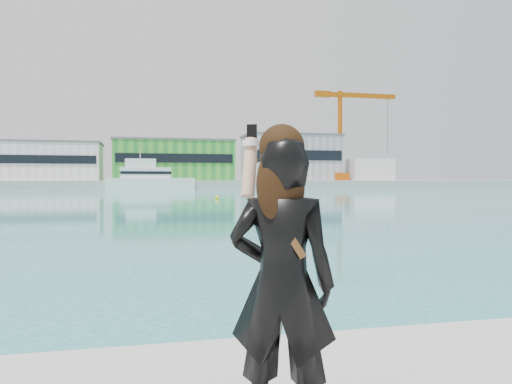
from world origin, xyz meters
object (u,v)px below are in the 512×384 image
at_px(motor_yacht, 148,178).
at_px(buoy_extra, 217,199).
at_px(buoy_near, 278,192).
at_px(dock_crane, 344,132).
at_px(woman, 282,275).

relative_size(motor_yacht, buoy_extra, 39.77).
bearing_deg(buoy_near, buoy_extra, -118.22).
distance_m(dock_crane, woman, 134.38).
height_order(motor_yacht, buoy_extra, motor_yacht).
bearing_deg(dock_crane, motor_yacht, -168.30).
xyz_separation_m(dock_crane, motor_yacht, (-52.02, -10.77, -12.52)).
distance_m(motor_yacht, buoy_extra, 57.39).
bearing_deg(dock_crane, buoy_near, -127.13).
height_order(motor_yacht, woman, motor_yacht).
bearing_deg(buoy_near, dock_crane, 52.87).
height_order(buoy_near, buoy_extra, same).
xyz_separation_m(buoy_near, buoy_extra, (-15.47, -28.82, 0.00)).
xyz_separation_m(dock_crane, woman, (-52.85, -122.83, -13.30)).
xyz_separation_m(dock_crane, buoy_extra, (-44.87, -67.66, -15.07)).
relative_size(motor_yacht, woman, 10.43).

